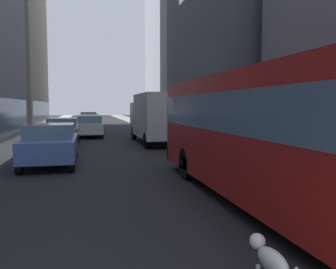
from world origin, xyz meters
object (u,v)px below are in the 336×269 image
(car_blue_hatchback, at_px, (51,144))
(car_white_van, at_px, (90,126))
(car_grey_wagon, at_px, (63,131))
(dalmatian_dog, at_px, (270,260))
(car_yellow_taxi, at_px, (89,123))
(car_black_suv, at_px, (89,119))
(transit_bus, at_px, (280,130))
(box_truck, at_px, (156,116))

(car_blue_hatchback, relative_size, car_white_van, 1.18)
(car_grey_wagon, distance_m, dalmatian_dog, 18.44)
(car_yellow_taxi, bearing_deg, car_blue_hatchback, -95.31)
(car_yellow_taxi, height_order, car_black_suv, same)
(transit_bus, height_order, car_black_suv, transit_bus)
(car_grey_wagon, xyz_separation_m, car_blue_hatchback, (-0.00, -7.16, 0.00))
(car_black_suv, bearing_deg, box_truck, -79.43)
(car_grey_wagon, distance_m, car_white_van, 5.40)
(car_blue_hatchback, xyz_separation_m, car_black_suv, (1.60, 28.61, -0.00))
(box_truck, bearing_deg, car_blue_hatchback, -127.97)
(car_grey_wagon, relative_size, box_truck, 0.58)
(transit_bus, height_order, car_grey_wagon, transit_bus)
(transit_bus, relative_size, car_yellow_taxi, 2.57)
(car_yellow_taxi, relative_size, box_truck, 0.60)
(box_truck, bearing_deg, car_grey_wagon, -179.86)
(car_grey_wagon, distance_m, box_truck, 5.66)
(car_grey_wagon, relative_size, dalmatian_dog, 4.53)
(transit_bus, xyz_separation_m, car_black_suv, (-4.00, 36.03, -0.95))
(car_white_van, bearing_deg, dalmatian_dog, -85.46)
(transit_bus, relative_size, car_white_van, 2.91)
(car_yellow_taxi, relative_size, car_blue_hatchback, 0.96)
(car_black_suv, bearing_deg, dalmatian_dog, -87.33)
(transit_bus, relative_size, car_grey_wagon, 2.64)
(transit_bus, height_order, car_blue_hatchback, transit_bus)
(car_grey_wagon, bearing_deg, car_yellow_taxi, 80.97)
(car_yellow_taxi, height_order, car_blue_hatchback, same)
(car_grey_wagon, relative_size, car_black_suv, 1.05)
(car_grey_wagon, distance_m, car_blue_hatchback, 7.16)
(transit_bus, height_order, car_white_van, transit_bus)
(car_grey_wagon, bearing_deg, box_truck, 0.14)
(car_yellow_taxi, xyz_separation_m, box_truck, (4.00, -10.05, 0.84))
(car_white_van, bearing_deg, car_yellow_taxi, 90.00)
(car_blue_hatchback, xyz_separation_m, car_white_van, (1.60, 12.32, -0.00))
(car_black_suv, relative_size, dalmatian_dog, 4.34)
(car_yellow_taxi, distance_m, car_blue_hatchback, 17.30)
(car_yellow_taxi, relative_size, car_black_suv, 1.07)
(transit_bus, height_order, box_truck, same)
(transit_bus, height_order, car_yellow_taxi, transit_bus)
(car_blue_hatchback, distance_m, car_white_van, 12.42)
(car_grey_wagon, bearing_deg, car_black_suv, 85.73)
(car_grey_wagon, relative_size, car_blue_hatchback, 0.93)
(transit_bus, xyz_separation_m, car_white_van, (-4.00, 19.73, -0.96))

